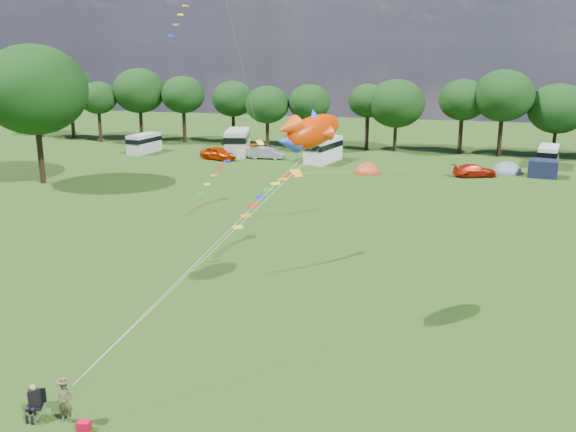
% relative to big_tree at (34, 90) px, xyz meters
% --- Properties ---
extents(ground_plane, '(180.00, 180.00, 0.00)m').
position_rel_big_tree_xyz_m(ground_plane, '(30.00, -28.00, -9.02)').
color(ground_plane, black).
rests_on(ground_plane, ground).
extents(tree_line, '(102.98, 10.98, 10.27)m').
position_rel_big_tree_xyz_m(tree_line, '(35.30, 26.99, -2.67)').
color(tree_line, black).
rests_on(tree_line, ground).
extents(big_tree, '(10.00, 10.00, 13.28)m').
position_rel_big_tree_xyz_m(big_tree, '(0.00, 0.00, 0.00)').
color(big_tree, black).
rests_on(big_tree, ground).
extents(car_a, '(4.90, 3.18, 1.52)m').
position_rel_big_tree_xyz_m(car_a, '(12.23, 16.19, -8.26)').
color(car_a, '#B92600').
rests_on(car_a, ground).
extents(car_b, '(4.02, 1.68, 1.39)m').
position_rel_big_tree_xyz_m(car_b, '(17.57, 18.15, -8.32)').
color(car_b, gray).
rests_on(car_b, ground).
extents(car_c, '(4.61, 3.13, 1.28)m').
position_rel_big_tree_xyz_m(car_c, '(41.17, 13.66, -8.38)').
color(car_c, '#B31F0B').
rests_on(car_c, ground).
extents(campervan_a, '(2.82, 5.00, 2.31)m').
position_rel_big_tree_xyz_m(campervan_a, '(1.60, 18.55, -7.77)').
color(campervan_a, '#BBBABD').
rests_on(campervan_a, ground).
extents(campervan_b, '(3.86, 6.52, 2.99)m').
position_rel_big_tree_xyz_m(campervan_b, '(13.27, 20.26, -7.41)').
color(campervan_b, silver).
rests_on(campervan_b, ground).
extents(campervan_c, '(3.71, 6.05, 2.76)m').
position_rel_big_tree_xyz_m(campervan_c, '(24.44, 17.99, -7.53)').
color(campervan_c, white).
rests_on(campervan_c, ground).
extents(campervan_d, '(2.84, 5.03, 2.32)m').
position_rel_big_tree_xyz_m(campervan_d, '(49.09, 21.12, -7.77)').
color(campervan_d, silver).
rests_on(campervan_d, ground).
extents(tent_orange, '(2.88, 3.15, 2.25)m').
position_rel_big_tree_xyz_m(tent_orange, '(30.28, 12.68, -9.00)').
color(tent_orange, '#BC4118').
rests_on(tent_orange, ground).
extents(tent_greyblue, '(3.17, 3.47, 2.36)m').
position_rel_big_tree_xyz_m(tent_greyblue, '(44.54, 16.53, -9.00)').
color(tent_greyblue, slate).
rests_on(tent_greyblue, ground).
extents(awning_navy, '(3.09, 2.64, 1.76)m').
position_rel_big_tree_xyz_m(awning_navy, '(47.89, 15.23, -8.14)').
color(awning_navy, '#151834').
rests_on(awning_navy, ground).
extents(kite_flyer, '(0.66, 0.49, 1.64)m').
position_rel_big_tree_xyz_m(kite_flyer, '(25.60, -35.64, -8.20)').
color(kite_flyer, '#4D4B2F').
rests_on(kite_flyer, ground).
extents(camp_chair, '(0.72, 0.74, 1.40)m').
position_rel_big_tree_xyz_m(camp_chair, '(24.38, -35.69, -8.18)').
color(camp_chair, '#99999E').
rests_on(camp_chair, ground).
extents(kite_bag, '(0.52, 0.41, 0.33)m').
position_rel_big_tree_xyz_m(kite_bag, '(26.49, -35.94, -8.85)').
color(kite_bag, red).
rests_on(kite_bag, ground).
extents(fish_kite, '(3.20, 4.07, 2.23)m').
position_rel_big_tree_xyz_m(fish_kite, '(32.06, -24.22, 0.36)').
color(fish_kite, red).
rests_on(fish_kite, ground).
extents(streamer_kite_b, '(4.26, 4.66, 3.79)m').
position_rel_big_tree_xyz_m(streamer_kite_b, '(22.21, -6.32, -4.50)').
color(streamer_kite_b, '#FFF725').
rests_on(streamer_kite_b, ground).
extents(streamer_kite_c, '(3.27, 5.04, 2.84)m').
position_rel_big_tree_xyz_m(streamer_kite_c, '(28.17, -16.50, -4.39)').
color(streamer_kite_c, yellow).
rests_on(streamer_kite_c, ground).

